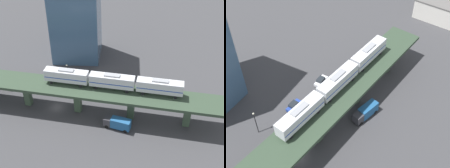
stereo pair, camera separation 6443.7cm
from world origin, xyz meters
TOP-DOWN VIEW (x-y plane):
  - ground_plane at (0.00, 0.00)m, footprint 400.00×400.00m
  - elevated_viaduct at (-0.03, -0.18)m, footprint 22.12×92.22m
  - subway_train at (1.02, 16.01)m, footprint 8.36×37.20m
  - street_car_blue at (-9.17, 11.57)m, footprint 2.22×4.53m
  - street_car_white at (-7.88, 22.56)m, footprint 2.00×4.42m
  - delivery_truck at (7.70, 17.82)m, footprint 4.25×7.54m
  - street_lamp at (-12.24, 1.33)m, footprint 0.44×0.44m

SIDE VIEW (x-z plane):
  - ground_plane at x=0.00m, z-range 0.00..0.00m
  - street_car_blue at x=-9.17m, z-range -0.01..1.88m
  - street_car_white at x=-7.88m, z-range -0.01..1.88m
  - delivery_truck at x=7.70m, z-range 0.16..3.36m
  - street_lamp at x=-12.24m, z-range 0.64..7.58m
  - elevated_viaduct at x=-0.03m, z-range 2.89..10.96m
  - subway_train at x=1.02m, z-range 8.39..12.84m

